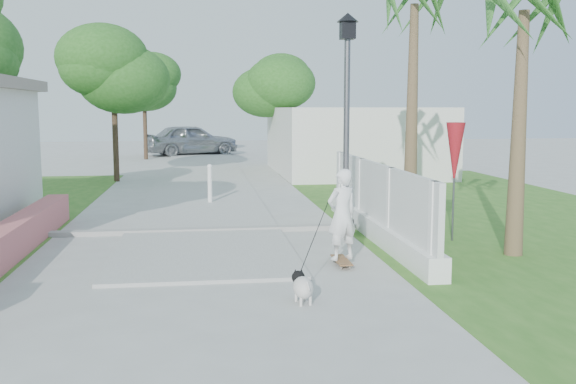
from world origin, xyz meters
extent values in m
plane|color=#B7B7B2|center=(0.00, 0.00, 0.00)|extent=(90.00, 90.00, 0.00)
cube|color=#B7B7B2|center=(0.00, 20.00, 0.03)|extent=(3.20, 36.00, 0.06)
cube|color=#999993|center=(0.00, 6.00, 0.05)|extent=(6.50, 0.25, 0.10)
cube|color=#336921|center=(7.00, 8.00, 0.01)|extent=(8.00, 20.00, 0.01)
cube|color=#C56468|center=(-3.30, 4.00, 0.30)|extent=(0.45, 8.00, 0.60)
cube|color=white|center=(3.40, 5.00, 0.20)|extent=(0.35, 7.00, 0.40)
cube|color=white|center=(3.40, 5.00, 0.95)|extent=(0.10, 7.00, 1.10)
cube|color=white|center=(3.40, 1.80, 0.75)|extent=(0.14, 0.14, 1.50)
cube|color=white|center=(3.40, 4.00, 0.75)|extent=(0.14, 0.14, 1.50)
cube|color=white|center=(3.40, 6.20, 0.75)|extent=(0.14, 0.14, 1.50)
cube|color=white|center=(3.40, 8.20, 0.75)|extent=(0.14, 0.14, 1.50)
cube|color=silver|center=(6.00, 18.00, 1.30)|extent=(6.00, 8.00, 2.60)
cylinder|color=#59595E|center=(2.90, 5.50, 0.15)|extent=(0.36, 0.36, 0.30)
cylinder|color=#59595E|center=(2.90, 5.50, 2.00)|extent=(0.12, 0.12, 4.00)
cube|color=black|center=(2.90, 5.50, 4.10)|extent=(0.28, 0.28, 0.35)
cone|color=black|center=(2.90, 5.50, 4.35)|extent=(0.44, 0.44, 0.18)
cylinder|color=white|center=(0.20, 10.00, 0.50)|extent=(0.12, 0.12, 1.00)
sphere|color=white|center=(0.20, 10.00, 1.02)|extent=(0.14, 0.14, 0.14)
cylinder|color=#59595E|center=(4.80, 4.50, 1.00)|extent=(0.04, 0.04, 2.00)
cone|color=#A81829|center=(4.80, 4.50, 1.70)|extent=(0.36, 0.36, 1.20)
cylinder|color=#4C3826|center=(-3.00, 16.00, 1.92)|extent=(0.20, 0.20, 3.85)
ellipsoid|color=#215819|center=(-3.00, 16.00, 3.58)|extent=(3.40, 3.40, 2.55)
ellipsoid|color=#215819|center=(-2.80, 15.80, 3.92)|extent=(2.89, 2.89, 2.18)
ellipsoid|color=#215819|center=(-3.20, 16.20, 4.28)|extent=(2.55, 2.55, 1.90)
cylinder|color=#4C3826|center=(3.20, 20.00, 1.75)|extent=(0.20, 0.20, 3.50)
ellipsoid|color=#215819|center=(3.20, 20.00, 3.25)|extent=(3.00, 3.00, 2.25)
ellipsoid|color=#215819|center=(3.40, 19.80, 3.60)|extent=(2.55, 2.55, 1.92)
ellipsoid|color=#215819|center=(3.00, 20.20, 3.95)|extent=(2.25, 2.25, 1.68)
cylinder|color=#4C3826|center=(-2.80, 26.00, 1.92)|extent=(0.20, 0.20, 3.85)
ellipsoid|color=#215819|center=(-2.80, 26.00, 3.58)|extent=(3.20, 3.20, 2.40)
ellipsoid|color=#215819|center=(-2.60, 25.80, 3.92)|extent=(2.72, 2.72, 2.05)
ellipsoid|color=#215819|center=(-3.00, 26.20, 4.28)|extent=(2.40, 2.40, 1.79)
cone|color=brown|center=(4.60, 6.50, 2.40)|extent=(0.32, 0.32, 4.80)
cone|color=brown|center=(5.40, 3.20, 2.10)|extent=(0.32, 0.32, 4.20)
cube|color=brown|center=(2.24, 2.90, 0.09)|extent=(0.50, 0.81, 0.02)
imported|color=white|center=(2.24, 2.90, 0.85)|extent=(0.64, 0.54, 1.50)
cylinder|color=gray|center=(2.17, 2.62, 0.03)|extent=(0.03, 0.06, 0.06)
cylinder|color=gray|center=(2.31, 2.62, 0.03)|extent=(0.03, 0.06, 0.06)
cylinder|color=gray|center=(2.17, 3.18, 0.03)|extent=(0.03, 0.06, 0.06)
cylinder|color=gray|center=(2.31, 3.18, 0.03)|extent=(0.03, 0.06, 0.06)
ellipsoid|color=silver|center=(1.29, 0.92, 0.21)|extent=(0.34, 0.48, 0.28)
sphere|color=black|center=(1.25, 1.13, 0.30)|extent=(0.18, 0.18, 0.18)
sphere|color=silver|center=(1.24, 1.21, 0.28)|extent=(0.09, 0.09, 0.09)
cone|color=black|center=(1.21, 1.12, 0.38)|extent=(0.05, 0.05, 0.06)
cone|color=black|center=(1.30, 1.13, 0.38)|extent=(0.05, 0.05, 0.06)
cylinder|color=silver|center=(1.21, 1.01, 0.06)|extent=(0.04, 0.04, 0.13)
cylinder|color=silver|center=(1.33, 1.03, 0.06)|extent=(0.04, 0.04, 0.13)
cylinder|color=silver|center=(1.24, 0.80, 0.06)|extent=(0.04, 0.04, 0.13)
cylinder|color=silver|center=(1.37, 0.82, 0.06)|extent=(0.04, 0.04, 0.13)
cylinder|color=silver|center=(1.32, 0.70, 0.29)|extent=(0.04, 0.11, 0.11)
imported|color=#B4B6BC|center=(-0.53, 28.63, 0.86)|extent=(5.42, 3.42, 1.72)
camera|label=1|loc=(-0.02, -7.21, 2.56)|focal=40.00mm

